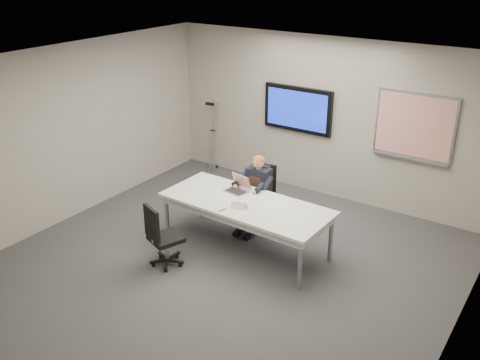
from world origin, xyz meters
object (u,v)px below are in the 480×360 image
Objects in this scene: office_chair_far at (260,206)px; laptop at (238,187)px; office_chair_near at (164,247)px; seated_person at (253,202)px; conference_table at (246,208)px.

laptop reaches higher than office_chair_far.
laptop reaches higher than office_chair_near.
office_chair_near is at bearing -110.15° from seated_person.
seated_person is (0.47, 1.57, 0.19)m from office_chair_near.
conference_table is 2.55× the size of office_chair_far.
laptop is at bearing -86.58° from office_chair_near.
seated_person reaches higher than conference_table.
conference_table is 0.44m from laptop.
seated_person is 3.26× the size of laptop.
office_chair_near is at bearing -123.10° from conference_table.
laptop reaches higher than conference_table.
conference_table is 2.08× the size of seated_person.
laptop is at bearing -108.41° from seated_person.
office_chair_far is 1.86m from office_chair_near.
seated_person is at bearing 114.22° from conference_table.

